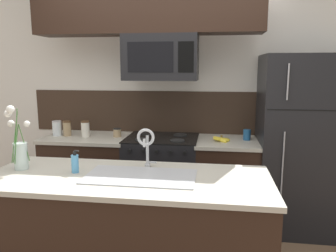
% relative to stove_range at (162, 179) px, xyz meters
% --- Properties ---
extents(rear_partition, '(5.20, 0.10, 2.60)m').
position_rel_stove_range_xyz_m(rear_partition, '(0.30, 0.38, 0.84)').
color(rear_partition, silver).
rests_on(rear_partition, ground).
extents(splash_band, '(3.17, 0.01, 0.48)m').
position_rel_stove_range_xyz_m(splash_band, '(-0.00, 0.32, 0.69)').
color(splash_band, '#332319').
rests_on(splash_band, rear_partition).
extents(back_counter_left, '(0.92, 0.65, 0.91)m').
position_rel_stove_range_xyz_m(back_counter_left, '(-0.83, 0.00, -0.01)').
color(back_counter_left, black).
rests_on(back_counter_left, ground).
extents(back_counter_right, '(0.65, 0.65, 0.91)m').
position_rel_stove_range_xyz_m(back_counter_right, '(0.69, 0.00, -0.01)').
color(back_counter_right, black).
rests_on(back_counter_right, ground).
extents(stove_range, '(0.76, 0.64, 0.93)m').
position_rel_stove_range_xyz_m(stove_range, '(0.00, 0.00, 0.00)').
color(stove_range, black).
rests_on(stove_range, ground).
extents(microwave, '(0.74, 0.40, 0.45)m').
position_rel_stove_range_xyz_m(microwave, '(0.00, -0.02, 1.29)').
color(microwave, black).
extents(upper_cabinet_band, '(2.27, 0.34, 0.60)m').
position_rel_stove_range_xyz_m(upper_cabinet_band, '(-0.14, -0.05, 1.82)').
color(upper_cabinet_band, black).
extents(refrigerator, '(0.90, 0.74, 1.78)m').
position_rel_stove_range_xyz_m(refrigerator, '(1.45, 0.02, 0.43)').
color(refrigerator, black).
rests_on(refrigerator, ground).
extents(storage_jar_tall, '(0.10, 0.10, 0.17)m').
position_rel_stove_range_xyz_m(storage_jar_tall, '(-1.17, -0.02, 0.53)').
color(storage_jar_tall, silver).
rests_on(storage_jar_tall, back_counter_left).
extents(storage_jar_medium, '(0.09, 0.09, 0.17)m').
position_rel_stove_range_xyz_m(storage_jar_medium, '(-1.06, -0.01, 0.53)').
color(storage_jar_medium, '#997F5B').
rests_on(storage_jar_medium, back_counter_left).
extents(storage_jar_short, '(0.09, 0.09, 0.17)m').
position_rel_stove_range_xyz_m(storage_jar_short, '(-0.84, -0.02, 0.54)').
color(storage_jar_short, silver).
rests_on(storage_jar_short, back_counter_left).
extents(storage_jar_squat, '(0.09, 0.09, 0.09)m').
position_rel_stove_range_xyz_m(storage_jar_squat, '(-0.50, 0.02, 0.49)').
color(storage_jar_squat, '#997F5B').
rests_on(storage_jar_squat, back_counter_left).
extents(banana_bunch, '(0.19, 0.16, 0.08)m').
position_rel_stove_range_xyz_m(banana_bunch, '(0.63, -0.06, 0.47)').
color(banana_bunch, yellow).
rests_on(banana_bunch, back_counter_right).
extents(coffee_tin, '(0.08, 0.08, 0.11)m').
position_rel_stove_range_xyz_m(coffee_tin, '(0.89, 0.05, 0.50)').
color(coffee_tin, '#1E5184').
rests_on(coffee_tin, back_counter_right).
extents(island_counter, '(1.99, 0.77, 0.91)m').
position_rel_stove_range_xyz_m(island_counter, '(-0.05, -1.25, -0.01)').
color(island_counter, black).
rests_on(island_counter, ground).
extents(kitchen_sink, '(0.76, 0.41, 0.16)m').
position_rel_stove_range_xyz_m(kitchen_sink, '(0.05, -1.25, 0.38)').
color(kitchen_sink, '#ADAFB5').
rests_on(kitchen_sink, island_counter).
extents(sink_faucet, '(0.14, 0.14, 0.31)m').
position_rel_stove_range_xyz_m(sink_faucet, '(0.05, -1.05, 0.65)').
color(sink_faucet, '#B7BABF').
rests_on(sink_faucet, island_counter).
extents(dish_soap_bottle, '(0.06, 0.05, 0.16)m').
position_rel_stove_range_xyz_m(dish_soap_bottle, '(-0.43, -1.22, 0.52)').
color(dish_soap_bottle, '#4C93C6').
rests_on(dish_soap_bottle, island_counter).
extents(flower_vase, '(0.17, 0.17, 0.49)m').
position_rel_stove_range_xyz_m(flower_vase, '(-0.87, -1.21, 0.60)').
color(flower_vase, silver).
rests_on(flower_vase, island_counter).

